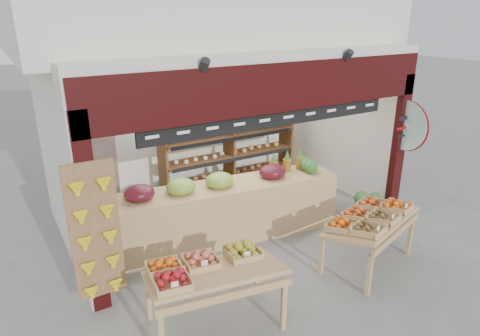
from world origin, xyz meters
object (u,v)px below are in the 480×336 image
refrigerator (98,176)px  back_shelving (229,139)px  display_table_left (204,270)px  mid_counter (225,210)px  watermelon_pile (373,210)px  cardboard_stack (126,225)px  display_table_right (371,219)px

refrigerator → back_shelving: bearing=7.0°
back_shelving → refrigerator: 2.74m
back_shelving → display_table_left: size_ratio=1.76×
mid_counter → refrigerator: bearing=131.0°
refrigerator → mid_counter: (1.61, -1.85, -0.30)m
back_shelving → watermelon_pile: size_ratio=4.09×
back_shelving → cardboard_stack: (-2.55, -0.88, -0.94)m
cardboard_stack → display_table_left: bearing=-85.9°
refrigerator → display_table_right: (3.08, -3.67, -0.06)m
cardboard_stack → mid_counter: (1.44, -0.93, 0.31)m
refrigerator → cardboard_stack: refrigerator is taller
display_table_right → mid_counter: bearing=129.0°
display_table_right → display_table_left: bearing=178.7°
refrigerator → display_table_left: size_ratio=0.97×
refrigerator → display_table_right: bearing=-42.1°
mid_counter → display_table_right: size_ratio=2.31×
display_table_left → refrigerator: bearing=95.7°
mid_counter → display_table_left: size_ratio=2.31×
back_shelving → display_table_right: (0.36, -3.62, -0.38)m
mid_counter → cardboard_stack: bearing=147.1°
display_table_left → cardboard_stack: bearing=94.1°
display_table_left → display_table_right: 2.72m
refrigerator → watermelon_pile: bearing=-24.1°
back_shelving → cardboard_stack: 2.86m
refrigerator → display_table_left: bearing=-76.4°
watermelon_pile → display_table_left: bearing=-166.7°
back_shelving → display_table_left: bearing=-123.5°
back_shelving → watermelon_pile: 3.21m
watermelon_pile → display_table_right: bearing=-140.4°
cardboard_stack → watermelon_pile: 4.47m
display_table_left → watermelon_pile: size_ratio=2.33×
display_table_left → mid_counter: bearing=54.5°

